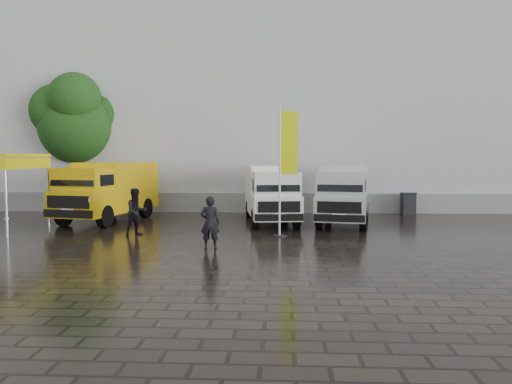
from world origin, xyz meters
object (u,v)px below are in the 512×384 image
van_white (271,194)px  person_tent (136,212)px  wheelie_bin (408,204)px  flagpole (285,165)px  person_front (210,223)px  van_silver (344,194)px  van_yellow (108,192)px

van_white → person_tent: (-4.79, -3.81, -0.37)m
person_tent → wheelie_bin: bearing=-11.9°
flagpole → wheelie_bin: 9.49m
van_white → wheelie_bin: van_white is taller
wheelie_bin → person_front: 12.77m
van_silver → van_yellow: bearing=-170.5°
van_yellow → van_silver: (10.34, -0.21, -0.05)m
van_silver → wheelie_bin: (3.55, 3.44, -0.70)m
person_tent → van_yellow: bearing=78.9°
flagpole → person_front: 3.90m
van_silver → person_front: bearing=-117.6°
flagpole → van_yellow: bearing=154.3°
van_yellow → person_tent: van_yellow is taller
person_tent → van_white: bearing=-5.0°
van_silver → person_tent: (-7.92, -3.61, -0.39)m
wheelie_bin → person_front: (-8.41, -9.60, 0.27)m
van_yellow → wheelie_bin: van_yellow is taller
van_white → van_yellow: bearing=172.2°
van_yellow → flagpole: 8.73m
flagpole → person_front: bearing=-131.5°
flagpole → person_tent: bearing=-179.3°
van_yellow → person_front: size_ratio=3.42×
wheelie_bin → van_white: bearing=-156.1°
flagpole → person_tent: flagpole is taller
van_yellow → flagpole: bearing=-14.0°
person_tent → flagpole: bearing=-42.8°
flagpole → person_tent: (-5.37, -0.06, -1.71)m
van_yellow → person_tent: (2.41, -3.81, -0.44)m
van_yellow → wheelie_bin: 14.28m
van_silver → flagpole: (-2.55, -3.54, 1.31)m
flagpole → wheelie_bin: bearing=48.9°
van_silver → person_tent: 8.71m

